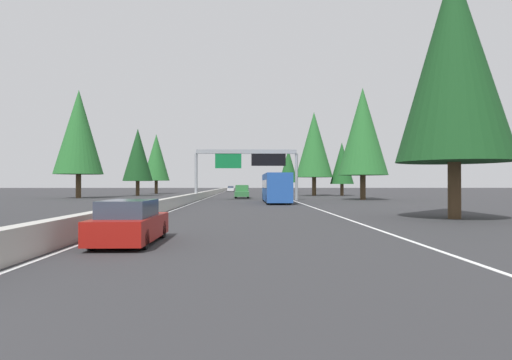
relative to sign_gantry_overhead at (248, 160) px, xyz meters
The scene contains 17 objects.
ground_plane 13.95m from the sign_gantry_overhead, 27.57° to the left, with size 320.00×320.00×0.00m, color #2D2D30.
median_barrier 32.51m from the sign_gantry_overhead, 11.35° to the left, with size 180.00×0.56×0.90m, color #ADAAA3.
shoulder_stripe_right 22.79m from the sign_gantry_overhead, 14.27° to the right, with size 160.00×0.16×0.01m, color silver.
shoulder_stripe_median 22.87m from the sign_gantry_overhead, 15.02° to the left, with size 160.00×0.16×0.01m, color silver.
sign_gantry_overhead is the anchor object (origin of this frame).
sedan_far_right 38.66m from the sign_gantry_overhead, behind, with size 4.40×1.80×1.47m.
bus_mid_right 7.86m from the sign_gantry_overhead, 155.41° to the right, with size 11.50×2.55×3.10m.
pickup_distant_a 9.96m from the sign_gantry_overhead, ahead, with size 5.60×2.00×1.86m.
sedan_mid_center 64.61m from the sign_gantry_overhead, ahead, with size 4.40×1.80×1.47m.
conifer_right_foreground 30.91m from the sign_gantry_overhead, 157.47° to the right, with size 6.54×6.54×14.87m.
conifer_right_near 15.14m from the sign_gantry_overhead, 84.15° to the right, with size 6.28×6.28×14.26m.
conifer_right_mid 26.49m from the sign_gantry_overhead, 37.99° to the right, with size 4.03×4.03×9.16m.
conifer_right_far 24.45m from the sign_gantry_overhead, 28.56° to the right, with size 6.36×6.36×14.45m.
conifer_right_distant 59.17m from the sign_gantry_overhead, 10.54° to the right, with size 4.85×4.85×11.03m.
conifer_left_near 26.42m from the sign_gantry_overhead, 68.49° to the left, with size 6.84×6.84×15.56m.
conifer_left_mid 28.52m from the sign_gantry_overhead, 41.19° to the left, with size 5.06×5.06×11.50m.
conifer_left_far 41.58m from the sign_gantry_overhead, 26.91° to the left, with size 5.44×5.44×12.37m.
Camera 1 is at (-4.42, -5.73, 2.01)m, focal length 30.30 mm.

